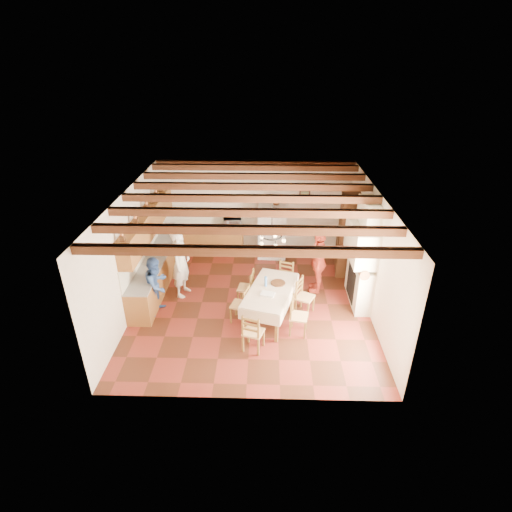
{
  "coord_description": "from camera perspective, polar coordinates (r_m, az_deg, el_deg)",
  "views": [
    {
      "loc": [
        0.35,
        -8.8,
        5.99
      ],
      "look_at": [
        0.1,
        0.3,
        1.25
      ],
      "focal_mm": 28.0,
      "sensor_mm": 36.0,
      "label": 1
    }
  ],
  "objects": [
    {
      "name": "countertop_left",
      "position": [
        11.51,
        -13.97,
        0.27
      ],
      "size": [
        0.62,
        4.3,
        0.04
      ],
      "primitive_type": "cube",
      "color": "slate",
      "rests_on": "lower_cabinets_left"
    },
    {
      "name": "chandelier",
      "position": [
        8.99,
        2.24,
        2.9
      ],
      "size": [
        0.47,
        0.47,
        0.03
      ],
      "primitive_type": "torus",
      "color": "black",
      "rests_on": "ground"
    },
    {
      "name": "chair_end_near",
      "position": [
        8.91,
        -0.39,
        -10.71
      ],
      "size": [
        0.53,
        0.51,
        0.96
      ],
      "primitive_type": null,
      "rotation": [
        0.0,
        0.0,
        2.81
      ],
      "color": "brown",
      "rests_on": "floor"
    },
    {
      "name": "backsplash_back",
      "position": [
        13.09,
        -6.92,
        5.84
      ],
      "size": [
        2.3,
        0.03,
        0.6
      ],
      "primitive_type": "cube",
      "color": "white",
      "rests_on": "ground"
    },
    {
      "name": "countertop_back",
      "position": [
        12.95,
        -7.01,
        4.06
      ],
      "size": [
        2.34,
        0.62,
        0.04
      ],
      "primitive_type": "cube",
      "color": "slate",
      "rests_on": "lower_cabinets_back"
    },
    {
      "name": "backsplash_left",
      "position": [
        11.45,
        -15.53,
        1.71
      ],
      "size": [
        0.03,
        4.3,
        0.6
      ],
      "primitive_type": "cube",
      "color": "white",
      "rests_on": "ground"
    },
    {
      "name": "hutch",
      "position": [
        12.04,
        12.96,
        3.35
      ],
      "size": [
        0.72,
        1.39,
        2.41
      ],
      "primitive_type": null,
      "rotation": [
        0.0,
        0.0,
        -0.13
      ],
      "color": "#351D0F",
      "rests_on": "floor"
    },
    {
      "name": "lower_cabinets_back",
      "position": [
        13.14,
        -6.9,
        2.26
      ],
      "size": [
        2.3,
        0.6,
        0.86
      ],
      "primitive_type": "cube",
      "color": "brown",
      "rests_on": "ground"
    },
    {
      "name": "chair_left_far",
      "position": [
        10.4,
        -1.47,
        -4.49
      ],
      "size": [
        0.46,
        0.48,
        0.96
      ],
      "primitive_type": null,
      "rotation": [
        0.0,
        0.0,
        -1.73
      ],
      "color": "brown",
      "rests_on": "floor"
    },
    {
      "name": "lower_cabinets_left",
      "position": [
        11.71,
        -13.73,
        -1.69
      ],
      "size": [
        0.6,
        4.3,
        0.86
      ],
      "primitive_type": "cube",
      "color": "brown",
      "rests_on": "ground"
    },
    {
      "name": "chair_end_far",
      "position": [
        10.77,
        4.04,
        -3.34
      ],
      "size": [
        0.54,
        0.52,
        0.96
      ],
      "primitive_type": null,
      "rotation": [
        0.0,
        0.0,
        -0.37
      ],
      "color": "brown",
      "rests_on": "floor"
    },
    {
      "name": "chair_right_far",
      "position": [
        10.1,
        7.02,
        -5.79
      ],
      "size": [
        0.55,
        0.56,
        0.96
      ],
      "primitive_type": null,
      "rotation": [
        0.0,
        0.0,
        1.09
      ],
      "color": "brown",
      "rests_on": "floor"
    },
    {
      "name": "wall_right",
      "position": [
        10.23,
        16.47,
        0.26
      ],
      "size": [
        0.02,
        6.5,
        3.0
      ],
      "primitive_type": "cube",
      "color": "beige",
      "rests_on": "ground"
    },
    {
      "name": "wall_left",
      "position": [
        10.43,
        -17.38,
        0.67
      ],
      "size": [
        0.02,
        6.5,
        3.0
      ],
      "primitive_type": "cube",
      "color": "beige",
      "rests_on": "ground"
    },
    {
      "name": "person_woman_blue",
      "position": [
        10.26,
        -13.98,
        -4.05
      ],
      "size": [
        0.79,
        0.89,
        1.53
      ],
      "primitive_type": "imported",
      "rotation": [
        0.0,
        0.0,
        1.24
      ],
      "color": "#2F4E8E",
      "rests_on": "floor"
    },
    {
      "name": "ceiling_beams",
      "position": [
        9.33,
        -0.67,
        8.23
      ],
      "size": [
        6.0,
        6.3,
        0.16
      ],
      "primitive_type": null,
      "color": "#341C0C",
      "rests_on": "ground"
    },
    {
      "name": "ceiling",
      "position": [
        9.3,
        -0.67,
        8.81
      ],
      "size": [
        6.0,
        6.5,
        0.02
      ],
      "primitive_type": "cube",
      "color": "white",
      "rests_on": "ground"
    },
    {
      "name": "wall_front",
      "position": [
        7.14,
        -1.61,
        -11.49
      ],
      "size": [
        6.0,
        0.02,
        3.0
      ],
      "primitive_type": "cube",
      "color": "beige",
      "rests_on": "ground"
    },
    {
      "name": "chair_left_near",
      "position": [
        9.76,
        -2.34,
        -6.89
      ],
      "size": [
        0.5,
        0.52,
        0.96
      ],
      "primitive_type": null,
      "rotation": [
        0.0,
        0.0,
        -1.85
      ],
      "color": "brown",
      "rests_on": "floor"
    },
    {
      "name": "chair_right_near",
      "position": [
        9.42,
        6.14,
        -8.49
      ],
      "size": [
        0.47,
        0.49,
        0.96
      ],
      "primitive_type": null,
      "rotation": [
        0.0,
        0.0,
        1.38
      ],
      "color": "brown",
      "rests_on": "floor"
    },
    {
      "name": "dining_table",
      "position": [
        9.71,
        2.08,
        -5.18
      ],
      "size": [
        1.46,
        2.1,
        0.83
      ],
      "rotation": [
        0.0,
        0.0,
        -0.28
      ],
      "color": "beige",
      "rests_on": "floor"
    },
    {
      "name": "wall_back",
      "position": [
        12.87,
        -0.09,
        7.1
      ],
      "size": [
        6.0,
        0.02,
        3.0
      ],
      "primitive_type": "cube",
      "color": "beige",
      "rests_on": "ground"
    },
    {
      "name": "person_woman_red",
      "position": [
        10.87,
        8.9,
        -0.79
      ],
      "size": [
        0.61,
        1.11,
        1.79
      ],
      "primitive_type": "imported",
      "rotation": [
        0.0,
        0.0,
        -1.74
      ],
      "color": "#BC3925",
      "rests_on": "floor"
    },
    {
      "name": "floor",
      "position": [
        10.66,
        -0.59,
        -6.76
      ],
      "size": [
        6.0,
        6.5,
        0.02
      ],
      "primitive_type": "cube",
      "color": "#462012",
      "rests_on": "ground"
    },
    {
      "name": "refrigerator",
      "position": [
        12.65,
        2.35,
        3.65
      ],
      "size": [
        0.91,
        0.76,
        1.75
      ],
      "primitive_type": "cube",
      "rotation": [
        0.0,
        0.0,
        -0.05
      ],
      "color": "silver",
      "rests_on": "floor"
    },
    {
      "name": "wall_picture",
      "position": [
        12.78,
        6.95,
        8.4
      ],
      "size": [
        0.34,
        0.03,
        0.42
      ],
      "primitive_type": "cube",
      "color": "#321A15",
      "rests_on": "ground"
    },
    {
      "name": "fireplace",
      "position": [
        10.38,
        14.6,
        0.3
      ],
      "size": [
        0.56,
        1.6,
        2.8
      ],
      "primitive_type": null,
      "color": "#E9E5C3",
      "rests_on": "ground"
    },
    {
      "name": "upper_cabinets",
      "position": [
        11.14,
        -15.15,
        4.71
      ],
      "size": [
        0.35,
        4.2,
        0.7
      ],
      "primitive_type": "cube",
      "color": "brown",
      "rests_on": "ground"
    },
    {
      "name": "microwave",
      "position": [
        12.79,
        -3.39,
        4.76
      ],
      "size": [
        0.61,
        0.45,
        0.31
      ],
      "primitive_type": "imported",
      "rotation": [
        0.0,
        0.0,
        0.13
      ],
      "color": "silver",
      "rests_on": "countertop_back"
    },
    {
      "name": "person_man",
      "position": [
        10.72,
        -10.68,
        -0.88
      ],
      "size": [
        0.62,
        0.8,
        1.96
      ],
      "primitive_type": "imported",
      "rotation": [
        0.0,
        0.0,
        1.35
      ],
      "color": "silver",
      "rests_on": "floor"
    },
    {
      "name": "fridge_vase",
      "position": [
        12.28,
        2.92,
        8.0
      ],
      "size": [
        0.34,
        0.34,
        0.28
      ],
      "primitive_type": "imported",
      "rotation": [
        0.0,
        0.0,
        -0.31
      ],
      "color": "#351D0F",
      "rests_on": "refrigerator"
    }
  ]
}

